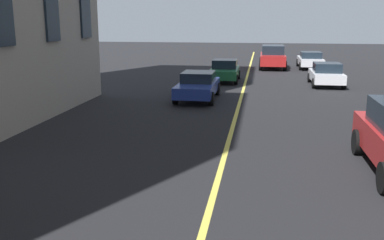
{
  "coord_description": "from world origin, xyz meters",
  "views": [
    {
      "loc": [
        5.63,
        -1.01,
        4.02
      ],
      "look_at": [
        16.99,
        0.8,
        1.34
      ],
      "focal_mm": 41.03,
      "sensor_mm": 36.0,
      "label": 1
    }
  ],
  "objects": [
    {
      "name": "car_green_parked_b",
      "position": [
        34.05,
        1.37,
        0.7
      ],
      "size": [
        3.9,
        1.89,
        1.4
      ],
      "color": "#1E6038",
      "rests_on": "ground_plane"
    },
    {
      "name": "car_white_near",
      "position": [
        42.62,
        -4.9,
        0.7
      ],
      "size": [
        4.4,
        1.95,
        1.37
      ],
      "color": "silver",
      "rests_on": "ground_plane"
    },
    {
      "name": "car_white_trailing",
      "position": [
        33.14,
        -4.9,
        0.7
      ],
      "size": [
        3.9,
        1.89,
        1.4
      ],
      "color": "silver",
      "rests_on": "ground_plane"
    },
    {
      "name": "lane_centre_line",
      "position": [
        20.0,
        0.0,
        0.0
      ],
      "size": [
        80.0,
        0.16,
        0.01
      ],
      "color": "#D8C64C",
      "rests_on": "ground_plane"
    },
    {
      "name": "car_red_mid",
      "position": [
        42.12,
        -1.85,
        0.97
      ],
      "size": [
        4.7,
        2.14,
        1.88
      ],
      "color": "#B21E1E",
      "rests_on": "ground_plane"
    },
    {
      "name": "car_blue_parked_a",
      "position": [
        27.39,
        2.16,
        0.7
      ],
      "size": [
        4.4,
        1.95,
        1.37
      ],
      "color": "navy",
      "rests_on": "ground_plane"
    }
  ]
}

